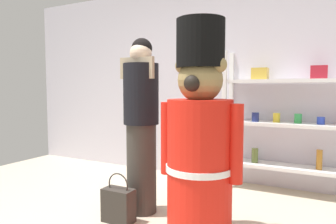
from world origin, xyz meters
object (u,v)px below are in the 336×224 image
merchandise_shelf (287,120)px  person_shopper (141,123)px  teddy_bear_guard (200,142)px  shopping_bag (118,205)px

merchandise_shelf → person_shopper: person_shopper is taller
teddy_bear_guard → shopping_bag: size_ratio=3.89×
merchandise_shelf → shopping_bag: 2.09m
merchandise_shelf → teddy_bear_guard: (-0.49, -1.43, -0.07)m
merchandise_shelf → shopping_bag: (-1.22, -1.55, -0.69)m
teddy_bear_guard → person_shopper: bearing=164.9°
teddy_bear_guard → shopping_bag: 0.97m
person_shopper → shopping_bag: (-0.06, -0.30, -0.72)m
teddy_bear_guard → person_shopper: (-0.68, 0.18, 0.10)m
teddy_bear_guard → shopping_bag: (-0.74, -0.12, -0.62)m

